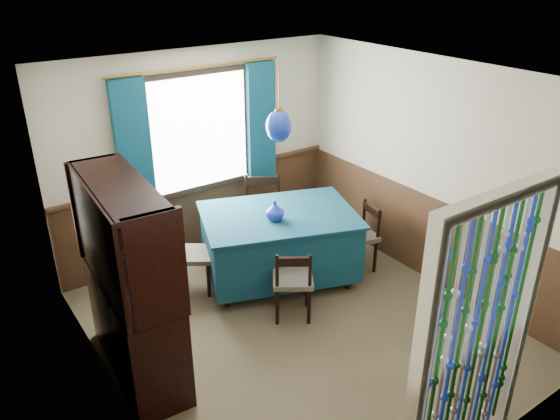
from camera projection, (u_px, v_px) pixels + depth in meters
floor at (298, 327)px, 5.52m from camera, size 4.00×4.00×0.00m
ceiling at (302, 78)px, 4.46m from camera, size 4.00×4.00×0.00m
wall_back at (199, 156)px, 6.47m from camera, size 3.60×0.00×3.60m
wall_front at (487, 326)px, 3.51m from camera, size 3.60×0.00×3.60m
wall_left at (107, 276)px, 4.06m from camera, size 0.00×4.00×4.00m
wall_right at (432, 174)px, 5.92m from camera, size 0.00×4.00×4.00m
wainscot_back at (203, 213)px, 6.78m from camera, size 3.60×0.00×3.60m
wainscot_front at (468, 412)px, 3.84m from camera, size 3.60×0.00×3.60m
wainscot_left at (121, 355)px, 4.38m from camera, size 0.00×4.00×4.00m
wainscot_right at (424, 236)px, 6.24m from camera, size 0.00×4.00×4.00m
window at (199, 132)px, 6.31m from camera, size 1.32×0.12×1.42m
doorway at (474, 346)px, 3.64m from camera, size 1.16×0.12×2.18m
dining_table at (279, 241)px, 6.18m from camera, size 1.98×1.67×0.81m
chair_near at (293, 281)px, 5.50m from camera, size 0.55×0.54×0.81m
chair_far at (263, 213)px, 6.78m from camera, size 0.64×0.63×0.96m
chair_left at (192, 255)px, 5.97m from camera, size 0.54×0.55×0.81m
chair_right at (360, 235)px, 6.38m from camera, size 0.46×0.48×0.81m
sideboard at (133, 311)px, 4.71m from camera, size 0.57×1.42×1.82m
pendant_lamp at (279, 126)px, 5.61m from camera, size 0.27×0.27×0.85m
vase_table at (275, 212)px, 5.86m from camera, size 0.23×0.23×0.19m
bowl_shelf at (142, 255)px, 4.30m from camera, size 0.24×0.24×0.05m
vase_sideboard at (122, 256)px, 4.81m from camera, size 0.19×0.19×0.19m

